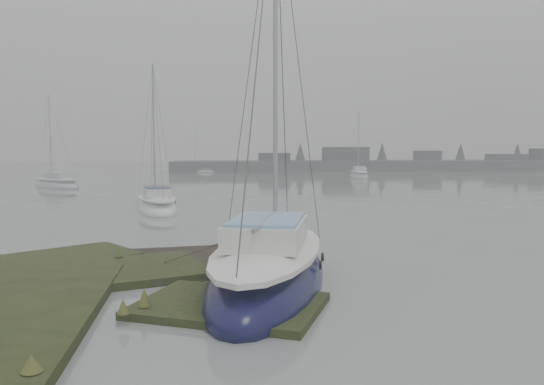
# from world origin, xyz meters

# --- Properties ---
(ground) EXTENTS (160.00, 160.00, 0.00)m
(ground) POSITION_xyz_m (0.00, 30.00, 0.00)
(ground) COLOR slate
(ground) RESTS_ON ground
(far_shoreline) EXTENTS (60.00, 8.00, 4.15)m
(far_shoreline) POSITION_xyz_m (26.84, 61.90, 0.85)
(far_shoreline) COLOR #4C4F51
(far_shoreline) RESTS_ON ground
(sailboat_main) EXTENTS (4.40, 7.76, 10.42)m
(sailboat_main) POSITION_xyz_m (1.50, 1.12, 0.32)
(sailboat_main) COLOR black
(sailboat_main) RESTS_ON ground
(sailboat_white) EXTENTS (2.93, 5.92, 8.00)m
(sailboat_white) POSITION_xyz_m (-2.21, 16.25, 0.25)
(sailboat_white) COLOR white
(sailboat_white) RESTS_ON ground
(sailboat_far_a) EXTENTS (5.29, 5.37, 8.00)m
(sailboat_far_a) POSITION_xyz_m (-11.44, 33.51, 0.25)
(sailboat_far_a) COLOR #AFB2B8
(sailboat_far_a) RESTS_ON ground
(sailboat_far_b) EXTENTS (2.45, 5.63, 7.70)m
(sailboat_far_b) POSITION_xyz_m (16.81, 44.06, 0.24)
(sailboat_far_b) COLOR #B6BBC2
(sailboat_far_b) RESTS_ON ground
(sailboat_far_c) EXTENTS (4.63, 2.08, 6.30)m
(sailboat_far_c) POSITION_xyz_m (-0.04, 58.67, 0.20)
(sailboat_far_c) COLOR #A3A6AC
(sailboat_far_c) RESTS_ON ground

